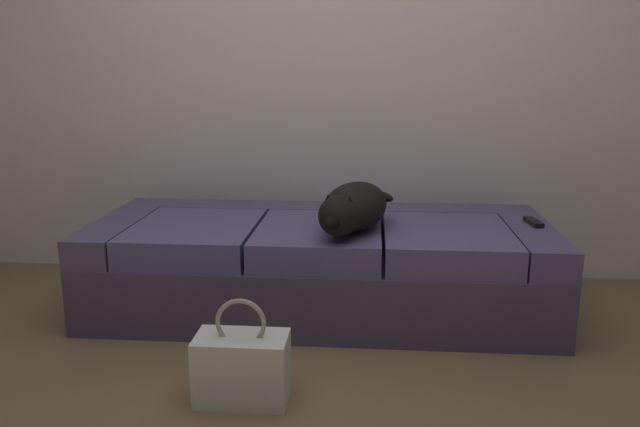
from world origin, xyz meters
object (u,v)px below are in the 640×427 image
at_px(couch, 321,265).
at_px(handbag, 242,367).
at_px(dog_dark, 353,208).
at_px(tv_remote, 533,222).

bearing_deg(couch, handbag, -102.82).
distance_m(dog_dark, tv_remote, 0.86).
xyz_separation_m(couch, tv_remote, (0.98, 0.02, 0.23)).
distance_m(couch, tv_remote, 1.01).
relative_size(dog_dark, handbag, 1.61).
relative_size(dog_dark, tv_remote, 4.05).
bearing_deg(handbag, tv_remote, 37.57).
bearing_deg(tv_remote, handbag, -149.73).
bearing_deg(tv_remote, couch, 174.11).
bearing_deg(dog_dark, couch, 132.21).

